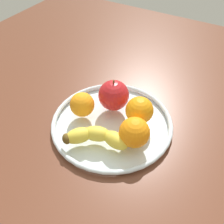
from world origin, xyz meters
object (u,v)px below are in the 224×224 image
object	(u,v)px
banana	(96,137)
orange_center	(134,132)
apple	(114,95)
orange_front_left	(82,105)
fruit_bowl	(112,123)
orange_front_right	(139,110)

from	to	relation	value
banana	orange_center	xyz separation A→B (cm)	(-7.73, -4.26, 1.74)
orange_center	apple	bearing A→B (deg)	-39.35
orange_front_left	fruit_bowl	bearing A→B (deg)	-168.42
apple	orange_front_left	distance (cm)	8.55
orange_front_left	orange_center	bearing A→B (deg)	172.46
banana	orange_front_left	bearing A→B (deg)	-58.49
orange_front_right	orange_front_left	xyz separation A→B (cm)	(13.80, 5.05, -0.35)
orange_front_left	banana	bearing A→B (deg)	142.32
fruit_bowl	orange_front_left	distance (cm)	9.04
orange_front_right	orange_center	world-z (taller)	orange_center
fruit_bowl	orange_front_right	size ratio (longest dim) A/B	4.46
apple	banana	bearing A→B (deg)	101.47
fruit_bowl	orange_front_right	distance (cm)	8.12
apple	orange_front_left	world-z (taller)	apple
orange_center	banana	bearing A→B (deg)	28.87
banana	orange_front_right	world-z (taller)	orange_front_right
fruit_bowl	banana	xyz separation A→B (cm)	(-0.34, 8.00, 2.73)
fruit_bowl	banana	world-z (taller)	banana
fruit_bowl	orange_center	bearing A→B (deg)	155.17
banana	orange_front_right	size ratio (longest dim) A/B	2.15
fruit_bowl	orange_front_right	bearing A→B (deg)	-149.82
orange_front_left	orange_center	size ratio (longest dim) A/B	0.88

